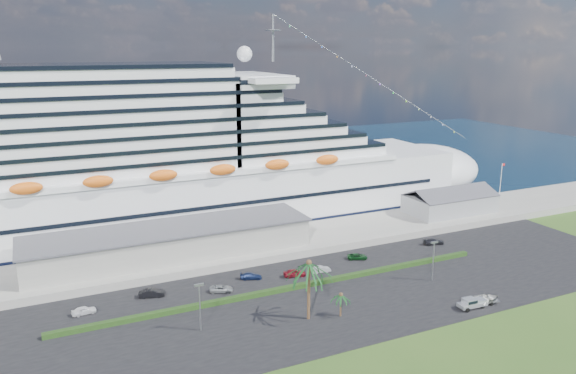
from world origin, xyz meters
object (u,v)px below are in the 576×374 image
parked_car_3 (251,276)px  boat_trailer (487,298)px  pickup_truck (472,303)px  cruise_ship (159,166)px

parked_car_3 → boat_trailer: (34.65, -28.94, 0.50)m
pickup_truck → parked_car_3: bearing=137.0°
pickup_truck → boat_trailer: size_ratio=0.90×
cruise_ship → pickup_truck: (39.94, -68.89, -15.52)m
cruise_ship → boat_trailer: (43.48, -68.80, -15.44)m
boat_trailer → parked_car_3: bearing=140.1°
cruise_ship → parked_car_3: 43.83m
parked_car_3 → boat_trailer: size_ratio=0.71×
cruise_ship → pickup_truck: cruise_ship is taller
cruise_ship → boat_trailer: cruise_ship is taller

